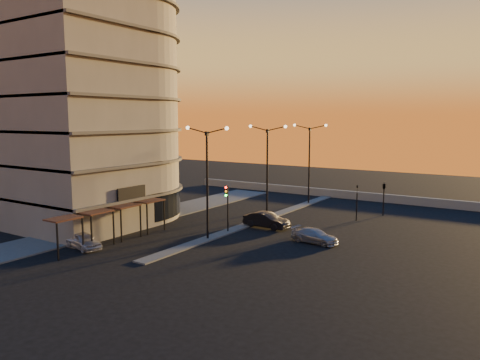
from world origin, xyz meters
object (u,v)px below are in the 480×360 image
at_px(car_hatchback, 83,240).
at_px(car_wagon, 315,236).
at_px(car_sedan, 266,220).
at_px(traffic_light_main, 227,201).
at_px(streetlamp_mid, 267,164).

xyz_separation_m(car_hatchback, car_wagon, (14.50, 11.50, -0.06)).
xyz_separation_m(car_sedan, car_wagon, (5.97, -2.45, -0.14)).
bearing_deg(car_sedan, car_hatchback, 150.82).
relative_size(car_hatchback, car_sedan, 0.86).
relative_size(car_sedan, car_wagon, 1.10).
bearing_deg(traffic_light_main, car_wagon, 7.62).
xyz_separation_m(streetlamp_mid, traffic_light_main, (0.00, -7.13, -2.70)).
bearing_deg(car_hatchback, streetlamp_mid, -9.49).
bearing_deg(car_hatchback, car_sedan, -20.62).
xyz_separation_m(streetlamp_mid, car_hatchback, (-6.50, -17.56, -4.95)).
bearing_deg(car_sedan, streetlamp_mid, 31.56).
distance_m(streetlamp_mid, car_wagon, 11.22).
relative_size(streetlamp_mid, car_hatchback, 2.52).
height_order(car_hatchback, car_wagon, car_hatchback).
height_order(streetlamp_mid, car_hatchback, streetlamp_mid).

